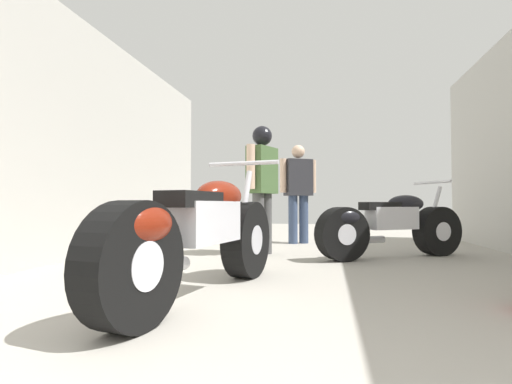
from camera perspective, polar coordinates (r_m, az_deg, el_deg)
ground_plane at (r=3.74m, az=6.31°, el=-11.62°), size 17.11×17.11×0.00m
garage_partition_left at (r=4.74m, az=-27.26°, el=7.84°), size 0.08×7.84×2.83m
motorcycle_maroon_cruiser at (r=2.61m, az=-8.28°, el=-6.44°), size 0.74×2.14×1.00m
motorcycle_black_naked at (r=4.75m, az=19.38°, el=-4.76°), size 1.80×1.18×0.92m
mechanic_in_blue at (r=6.21m, az=6.38°, el=0.67°), size 0.61×0.41×1.60m
mechanic_with_helmet at (r=4.81m, az=0.94°, el=2.23°), size 0.37×0.63×1.63m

